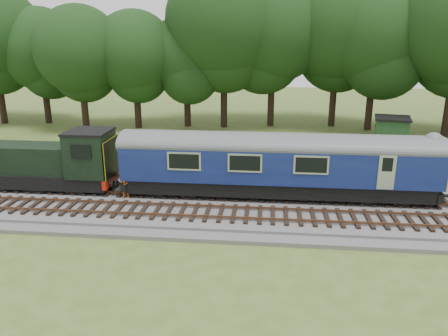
# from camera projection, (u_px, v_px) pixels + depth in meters

# --- Properties ---
(ground) EXTENTS (120.00, 120.00, 0.00)m
(ground) POSITION_uv_depth(u_px,v_px,m) (199.00, 208.00, 25.08)
(ground) COLOR #465A21
(ground) RESTS_ON ground
(ballast) EXTENTS (70.00, 7.00, 0.35)m
(ballast) POSITION_uv_depth(u_px,v_px,m) (199.00, 205.00, 25.03)
(ballast) COLOR #4C4C4F
(ballast) RESTS_ON ground
(track_north) EXTENTS (67.20, 2.40, 0.21)m
(track_north) POSITION_uv_depth(u_px,v_px,m) (203.00, 192.00, 26.29)
(track_north) COLOR black
(track_north) RESTS_ON ballast
(track_south) EXTENTS (67.20, 2.40, 0.21)m
(track_south) POSITION_uv_depth(u_px,v_px,m) (195.00, 212.00, 23.43)
(track_south) COLOR black
(track_south) RESTS_ON ballast
(fence) EXTENTS (64.00, 0.12, 1.00)m
(fence) POSITION_uv_depth(u_px,v_px,m) (210.00, 182.00, 29.35)
(fence) COLOR #6B6054
(fence) RESTS_ON ground
(tree_line) EXTENTS (70.00, 8.00, 18.00)m
(tree_line) POSITION_uv_depth(u_px,v_px,m) (232.00, 128.00, 45.99)
(tree_line) COLOR black
(tree_line) RESTS_ON ground
(dmu_railcar) EXTENTS (18.05, 2.86, 3.88)m
(dmu_railcar) POSITION_uv_depth(u_px,v_px,m) (277.00, 160.00, 25.21)
(dmu_railcar) COLOR black
(dmu_railcar) RESTS_ON ground
(shunter_loco) EXTENTS (8.91, 2.60, 3.38)m
(shunter_loco) POSITION_uv_depth(u_px,v_px,m) (49.00, 163.00, 26.76)
(shunter_loco) COLOR black
(shunter_loco) RESTS_ON ground
(worker) EXTENTS (0.57, 0.38, 1.57)m
(worker) POSITION_uv_depth(u_px,v_px,m) (125.00, 185.00, 25.41)
(worker) COLOR orange
(worker) RESTS_ON ballast
(shed) EXTENTS (3.54, 3.54, 2.46)m
(shed) POSITION_uv_depth(u_px,v_px,m) (391.00, 130.00, 39.22)
(shed) COLOR #17331B
(shed) RESTS_ON ground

